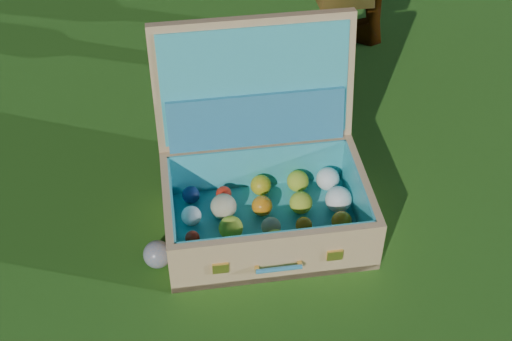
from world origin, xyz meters
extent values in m
plane|color=#215114|center=(0.00, 0.00, 0.00)|extent=(60.00, 60.00, 0.00)
sphere|color=teal|center=(-0.40, 0.06, 0.04)|extent=(0.07, 0.07, 0.07)
cube|color=tan|center=(-0.09, 0.06, 0.01)|extent=(0.62, 0.49, 0.02)
cube|color=tan|center=(-0.14, -0.11, 0.08)|extent=(0.53, 0.16, 0.16)
cube|color=tan|center=(-0.05, 0.23, 0.08)|extent=(0.53, 0.16, 0.16)
cube|color=tan|center=(-0.35, 0.13, 0.08)|extent=(0.10, 0.32, 0.16)
cube|color=tan|center=(0.16, -0.01, 0.08)|extent=(0.10, 0.32, 0.16)
cube|color=teal|center=(-0.09, 0.06, 0.02)|extent=(0.57, 0.44, 0.01)
cube|color=teal|center=(-0.13, -0.09, 0.09)|extent=(0.49, 0.13, 0.14)
cube|color=teal|center=(-0.05, 0.21, 0.09)|extent=(0.49, 0.13, 0.14)
cube|color=teal|center=(-0.33, 0.12, 0.09)|extent=(0.09, 0.31, 0.14)
cube|color=teal|center=(0.15, 0.00, 0.09)|extent=(0.09, 0.31, 0.14)
cube|color=tan|center=(-0.03, 0.28, 0.34)|extent=(0.55, 0.23, 0.36)
cube|color=teal|center=(-0.04, 0.27, 0.34)|extent=(0.51, 0.19, 0.32)
cube|color=teal|center=(-0.05, 0.24, 0.24)|extent=(0.48, 0.17, 0.15)
cube|color=#F2C659|center=(-0.28, -0.08, 0.08)|extent=(0.04, 0.02, 0.03)
cube|color=#F2C659|center=(0.00, -0.16, 0.08)|extent=(0.04, 0.02, 0.03)
cylinder|color=teal|center=(-0.14, -0.13, 0.07)|extent=(0.12, 0.04, 0.01)
cube|color=#F2C659|center=(-0.19, -0.11, 0.07)|extent=(0.01, 0.02, 0.01)
cube|color=#F2C659|center=(-0.09, -0.14, 0.07)|extent=(0.01, 0.02, 0.01)
sphere|color=#C9D534|center=(-0.31, 0.00, 0.06)|extent=(0.06, 0.06, 0.06)
sphere|color=#C9D534|center=(-0.23, -0.04, 0.05)|extent=(0.06, 0.06, 0.06)
sphere|color=gold|center=(-0.11, -0.04, 0.06)|extent=(0.07, 0.07, 0.07)
sphere|color=#0F214E|center=(-0.02, -0.08, 0.06)|extent=(0.07, 0.07, 0.07)
sphere|color=#C9D534|center=(0.08, -0.11, 0.05)|extent=(0.05, 0.05, 0.05)
sphere|color=red|center=(-0.30, 0.07, 0.05)|extent=(0.04, 0.04, 0.04)
sphere|color=#C9D534|center=(-0.20, 0.06, 0.06)|extent=(0.07, 0.07, 0.07)
sphere|color=#C3B48A|center=(-0.09, 0.02, 0.05)|extent=(0.05, 0.05, 0.05)
sphere|color=orange|center=(-0.01, 0.00, 0.05)|extent=(0.05, 0.05, 0.05)
sphere|color=orange|center=(0.09, -0.04, 0.05)|extent=(0.06, 0.06, 0.06)
sphere|color=white|center=(-0.28, 0.14, 0.05)|extent=(0.06, 0.06, 0.06)
sphere|color=#C3B48A|center=(-0.19, 0.14, 0.06)|extent=(0.07, 0.07, 0.07)
sphere|color=orange|center=(-0.09, 0.10, 0.05)|extent=(0.06, 0.06, 0.06)
sphere|color=#C9D534|center=(0.02, 0.07, 0.06)|extent=(0.06, 0.06, 0.06)
sphere|color=white|center=(0.12, 0.04, 0.06)|extent=(0.07, 0.07, 0.07)
sphere|color=#0F214E|center=(-0.25, 0.22, 0.05)|extent=(0.05, 0.05, 0.05)
sphere|color=red|center=(-0.16, 0.20, 0.05)|extent=(0.04, 0.04, 0.04)
sphere|color=gold|center=(-0.06, 0.18, 0.06)|extent=(0.06, 0.06, 0.06)
sphere|color=#C9D534|center=(0.05, 0.15, 0.06)|extent=(0.06, 0.06, 0.06)
sphere|color=white|center=(0.13, 0.12, 0.06)|extent=(0.07, 0.07, 0.07)
camera|label=1|loc=(-0.65, -1.17, 1.45)|focal=50.00mm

